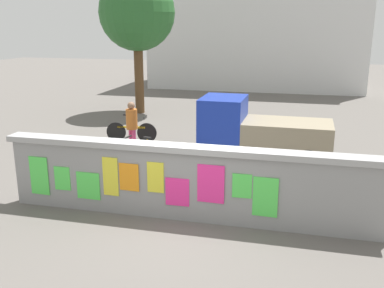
{
  "coord_description": "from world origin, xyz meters",
  "views": [
    {
      "loc": [
        2.04,
        -7.88,
        3.83
      ],
      "look_at": [
        -0.23,
        1.27,
        1.22
      ],
      "focal_mm": 40.63,
      "sensor_mm": 36.0,
      "label": 1
    }
  ],
  "objects_px": {
    "person_walking": "(132,123)",
    "tree_roadside": "(137,13)",
    "auto_rickshaw_truck": "(258,132)",
    "bicycle_near": "(132,131)",
    "bicycle_far": "(143,158)",
    "motorcycle": "(339,188)"
  },
  "relations": [
    {
      "from": "person_walking",
      "to": "tree_roadside",
      "type": "bearing_deg",
      "value": 108.53
    },
    {
      "from": "auto_rickshaw_truck",
      "to": "bicycle_near",
      "type": "relative_size",
      "value": 2.13
    },
    {
      "from": "bicycle_far",
      "to": "auto_rickshaw_truck",
      "type": "bearing_deg",
      "value": 26.08
    },
    {
      "from": "tree_roadside",
      "to": "motorcycle",
      "type": "bearing_deg",
      "value": -48.65
    },
    {
      "from": "auto_rickshaw_truck",
      "to": "motorcycle",
      "type": "relative_size",
      "value": 1.91
    },
    {
      "from": "bicycle_near",
      "to": "tree_roadside",
      "type": "height_order",
      "value": "tree_roadside"
    },
    {
      "from": "bicycle_far",
      "to": "bicycle_near",
      "type": "bearing_deg",
      "value": 117.27
    },
    {
      "from": "bicycle_far",
      "to": "person_walking",
      "type": "distance_m",
      "value": 1.69
    },
    {
      "from": "auto_rickshaw_truck",
      "to": "person_walking",
      "type": "height_order",
      "value": "auto_rickshaw_truck"
    },
    {
      "from": "auto_rickshaw_truck",
      "to": "motorcycle",
      "type": "height_order",
      "value": "auto_rickshaw_truck"
    },
    {
      "from": "motorcycle",
      "to": "auto_rickshaw_truck",
      "type": "bearing_deg",
      "value": 125.65
    },
    {
      "from": "motorcycle",
      "to": "bicycle_far",
      "type": "height_order",
      "value": "bicycle_far"
    },
    {
      "from": "tree_roadside",
      "to": "bicycle_far",
      "type": "bearing_deg",
      "value": -68.95
    },
    {
      "from": "person_walking",
      "to": "auto_rickshaw_truck",
      "type": "bearing_deg",
      "value": 1.34
    },
    {
      "from": "motorcycle",
      "to": "tree_roadside",
      "type": "distance_m",
      "value": 12.39
    },
    {
      "from": "bicycle_far",
      "to": "person_walking",
      "type": "height_order",
      "value": "person_walking"
    },
    {
      "from": "bicycle_far",
      "to": "tree_roadside",
      "type": "xyz_separation_m",
      "value": [
        -2.88,
        7.49,
        3.89
      ]
    },
    {
      "from": "auto_rickshaw_truck",
      "to": "bicycle_near",
      "type": "distance_m",
      "value": 4.52
    },
    {
      "from": "auto_rickshaw_truck",
      "to": "tree_roadside",
      "type": "height_order",
      "value": "tree_roadside"
    },
    {
      "from": "bicycle_near",
      "to": "person_walking",
      "type": "distance_m",
      "value": 1.6
    },
    {
      "from": "bicycle_near",
      "to": "motorcycle",
      "type": "bearing_deg",
      "value": -32.84
    },
    {
      "from": "bicycle_near",
      "to": "tree_roadside",
      "type": "xyz_separation_m",
      "value": [
        -1.49,
        4.79,
        3.89
      ]
    }
  ]
}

